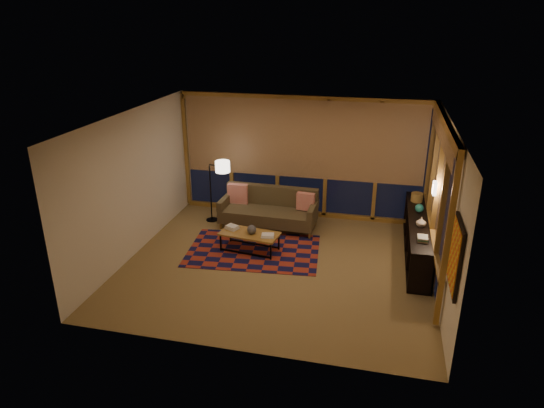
% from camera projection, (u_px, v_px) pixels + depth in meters
% --- Properties ---
extents(floor, '(5.50, 5.00, 0.01)m').
position_uv_depth(floor, '(277.00, 265.00, 8.90)').
color(floor, '#9E7C49').
rests_on(floor, ground).
extents(ceiling, '(5.50, 5.00, 0.01)m').
position_uv_depth(ceiling, '(278.00, 119.00, 7.90)').
color(ceiling, silver).
rests_on(ceiling, walls).
extents(walls, '(5.51, 5.01, 2.70)m').
position_uv_depth(walls, '(278.00, 196.00, 8.40)').
color(walls, '#F0E4C7').
rests_on(walls, floor).
extents(window_wall_back, '(5.30, 0.16, 2.60)m').
position_uv_depth(window_wall_back, '(302.00, 158.00, 10.60)').
color(window_wall_back, olive).
rests_on(window_wall_back, walls).
extents(window_wall_right, '(0.16, 3.70, 2.60)m').
position_uv_depth(window_wall_right, '(436.00, 196.00, 8.38)').
color(window_wall_right, olive).
rests_on(window_wall_right, walls).
extents(wall_art, '(0.06, 0.74, 0.94)m').
position_uv_depth(wall_art, '(455.00, 256.00, 6.12)').
color(wall_art, red).
rests_on(wall_art, walls).
extents(wall_sconce, '(0.12, 0.18, 0.22)m').
position_uv_depth(wall_sconce, '(435.00, 188.00, 8.18)').
color(wall_sconce, white).
rests_on(wall_sconce, walls).
extents(sofa, '(2.04, 0.88, 0.83)m').
position_uv_depth(sofa, '(268.00, 209.00, 10.30)').
color(sofa, '#4C4028').
rests_on(sofa, floor).
extents(pillow_left, '(0.44, 0.16, 0.44)m').
position_uv_depth(pillow_left, '(238.00, 193.00, 10.57)').
color(pillow_left, red).
rests_on(pillow_left, sofa).
extents(pillow_right, '(0.39, 0.17, 0.38)m').
position_uv_depth(pillow_right, '(306.00, 203.00, 10.15)').
color(pillow_right, red).
rests_on(pillow_right, sofa).
extents(area_rug, '(2.66, 1.91, 0.01)m').
position_uv_depth(area_rug, '(253.00, 251.00, 9.41)').
color(area_rug, maroon).
rests_on(area_rug, floor).
extents(coffee_table, '(1.19, 0.67, 0.38)m').
position_uv_depth(coffee_table, '(250.00, 242.00, 9.35)').
color(coffee_table, olive).
rests_on(coffee_table, floor).
extents(book_stack_a, '(0.27, 0.25, 0.06)m').
position_uv_depth(book_stack_a, '(232.00, 228.00, 9.44)').
color(book_stack_a, silver).
rests_on(book_stack_a, coffee_table).
extents(book_stack_b, '(0.26, 0.22, 0.05)m').
position_uv_depth(book_stack_b, '(268.00, 235.00, 9.13)').
color(book_stack_b, silver).
rests_on(book_stack_b, coffee_table).
extents(ceramic_pot, '(0.21, 0.21, 0.18)m').
position_uv_depth(ceramic_pot, '(252.00, 229.00, 9.22)').
color(ceramic_pot, black).
rests_on(ceramic_pot, coffee_table).
extents(floor_lamp, '(0.52, 0.40, 1.42)m').
position_uv_depth(floor_lamp, '(211.00, 190.00, 10.54)').
color(floor_lamp, black).
rests_on(floor_lamp, floor).
extents(bookshelf, '(0.40, 2.96, 0.74)m').
position_uv_depth(bookshelf, '(417.00, 237.00, 9.14)').
color(bookshelf, black).
rests_on(bookshelf, floor).
extents(basket, '(0.28, 0.28, 0.18)m').
position_uv_depth(basket, '(417.00, 197.00, 9.81)').
color(basket, '#A57A36').
rests_on(basket, bookshelf).
extents(teal_bowl, '(0.20, 0.20, 0.17)m').
position_uv_depth(teal_bowl, '(419.00, 208.00, 9.27)').
color(teal_bowl, '#1F7166').
rests_on(teal_bowl, bookshelf).
extents(vase, '(0.18, 0.18, 0.19)m').
position_uv_depth(vase, '(421.00, 222.00, 8.64)').
color(vase, tan).
rests_on(vase, bookshelf).
extents(shelf_book_stack, '(0.20, 0.25, 0.06)m').
position_uv_depth(shelf_book_stack, '(423.00, 239.00, 8.14)').
color(shelf_book_stack, silver).
rests_on(shelf_book_stack, bookshelf).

